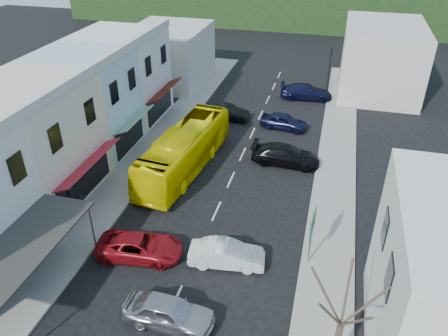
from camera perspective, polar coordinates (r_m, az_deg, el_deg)
ground at (r=26.44m, az=-3.38°, el=-10.67°), size 120.00×120.00×0.00m
sidewalk_left at (r=36.35m, az=-9.87°, el=1.88°), size 3.00×52.00×0.15m
sidewalk_right at (r=33.57m, az=14.27°, el=-1.36°), size 3.00×52.00×0.15m
shopfront_row at (r=33.21m, az=-21.88°, el=4.65°), size 8.25×30.00×8.00m
distant_block_left at (r=51.32m, az=-7.22°, el=14.48°), size 8.00×10.00×6.00m
distant_block_right at (r=50.80m, az=19.82°, el=13.34°), size 8.00×12.00×7.00m
bus at (r=33.25m, az=-5.14°, el=2.19°), size 3.69×11.80×3.10m
car_silver at (r=22.39m, az=-7.17°, el=-18.29°), size 4.44×1.91×1.40m
car_white at (r=25.09m, az=0.37°, el=-11.23°), size 4.61×2.39×1.40m
car_red at (r=26.05m, az=-10.93°, el=-10.04°), size 4.81×2.48×1.40m
car_black_near at (r=34.55m, az=8.04°, el=1.58°), size 4.53×1.92×1.40m
car_navy_mid at (r=40.14m, az=7.82°, el=6.01°), size 4.59×2.35×1.40m
car_black_far at (r=41.71m, az=0.32°, el=7.32°), size 4.52×2.12×1.40m
car_navy_far at (r=47.12m, az=10.66°, el=9.68°), size 4.66×2.28×1.40m
pedestrian_left at (r=30.08m, az=-18.20°, el=-4.13°), size 0.52×0.67×1.70m
direction_sign at (r=24.88m, az=11.28°, el=-9.06°), size 0.48×1.65×3.59m
street_tree at (r=18.69m, az=15.00°, el=-19.18°), size 2.39×2.39×7.13m
traffic_signal at (r=49.52m, az=13.58°, el=12.48°), size 1.08×1.25×4.75m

